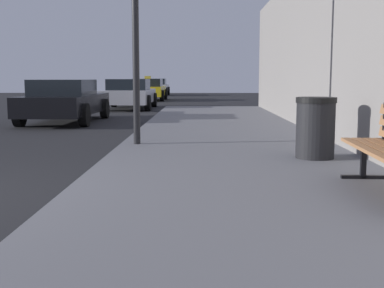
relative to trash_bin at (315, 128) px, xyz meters
The scene contains 6 objects.
sidewalk 2.61m from the trash_bin, 115.91° to the right, with size 4.00×32.00×0.15m, color slate.
trash_bin is the anchor object (origin of this frame).
car_black 9.54m from the trash_bin, 126.81° to the left, with size 1.99×4.57×1.27m.
car_silver 15.02m from the trash_bin, 108.32° to the left, with size 2.06×4.41×1.27m.
car_yellow 23.02m from the trash_bin, 101.97° to the left, with size 2.05×4.22×1.43m.
car_white 31.60m from the trash_bin, 99.32° to the left, with size 2.01×4.01×1.27m.
Camera 1 is at (3.43, -5.07, 1.32)m, focal length 47.27 mm.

